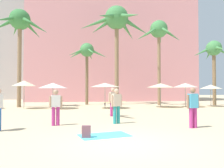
{
  "coord_description": "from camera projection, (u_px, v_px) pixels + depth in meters",
  "views": [
    {
      "loc": [
        -1.17,
        -6.61,
        1.63
      ],
      "look_at": [
        0.57,
        7.09,
        2.01
      ],
      "focal_mm": 35.1,
      "sensor_mm": 36.0,
      "label": 1
    }
  ],
  "objects": [
    {
      "name": "ground",
      "position": [
        123.0,
        143.0,
        6.66
      ],
      "size": [
        120.0,
        120.0,
        0.0
      ],
      "primitive_type": "plane",
      "color": "#C6B28C"
    },
    {
      "name": "person_near_left",
      "position": [
        56.0,
        106.0,
        10.05
      ],
      "size": [
        0.61,
        0.3,
        1.65
      ],
      "rotation": [
        0.0,
        0.0,
        1.8
      ],
      "color": "#B7337F",
      "rests_on": "ground"
    },
    {
      "name": "hotel_pink",
      "position": [
        111.0,
        47.0,
        36.12
      ],
      "size": [
        24.74,
        10.99,
        17.57
      ],
      "primitive_type": "cube",
      "color": "pink",
      "rests_on": "ground"
    },
    {
      "name": "palm_tree_right",
      "position": [
        159.0,
        34.0,
        23.64
      ],
      "size": [
        4.83,
        4.99,
        9.16
      ],
      "color": "#896B4C",
      "rests_on": "ground"
    },
    {
      "name": "person_mid_left",
      "position": [
        193.0,
        106.0,
        9.41
      ],
      "size": [
        0.61,
        0.28,
        1.74
      ],
      "rotation": [
        0.0,
        0.0,
        4.87
      ],
      "color": "#B7337F",
      "rests_on": "ground"
    },
    {
      "name": "cafe_umbrella_5",
      "position": [
        105.0,
        85.0,
        19.35
      ],
      "size": [
        2.65,
        2.65,
        2.26
      ],
      "color": "gray",
      "rests_on": "ground"
    },
    {
      "name": "palm_tree_far_right",
      "position": [
        214.0,
        52.0,
        23.52
      ],
      "size": [
        4.47,
        4.5,
        6.94
      ],
      "color": "brown",
      "rests_on": "ground"
    },
    {
      "name": "person_far_left",
      "position": [
        113.0,
        101.0,
        13.5
      ],
      "size": [
        1.42,
        2.52,
        1.77
      ],
      "rotation": [
        0.0,
        0.0,
        5.06
      ],
      "color": "#B7337F",
      "rests_on": "ground"
    },
    {
      "name": "cafe_umbrella_1",
      "position": [
        161.0,
        85.0,
        20.56
      ],
      "size": [
        2.6,
        2.6,
        2.27
      ],
      "color": "gray",
      "rests_on": "ground"
    },
    {
      "name": "person_mid_center",
      "position": [
        117.0,
        104.0,
        10.63
      ],
      "size": [
        0.59,
        0.35,
        1.7
      ],
      "rotation": [
        0.0,
        0.0,
        5.09
      ],
      "color": "teal",
      "rests_on": "ground"
    },
    {
      "name": "beach_towel",
      "position": [
        105.0,
        135.0,
        7.82
      ],
      "size": [
        1.98,
        1.46,
        0.01
      ],
      "primitive_type": "cube",
      "rotation": [
        0.0,
        0.0,
        0.26
      ],
      "color": "#4CC6D6",
      "rests_on": "ground"
    },
    {
      "name": "cafe_umbrella_2",
      "position": [
        185.0,
        85.0,
        20.96
      ],
      "size": [
        2.31,
        2.31,
        2.3
      ],
      "color": "gray",
      "rests_on": "ground"
    },
    {
      "name": "palm_tree_center",
      "position": [
        87.0,
        54.0,
        24.52
      ],
      "size": [
        4.43,
        4.53,
        6.9
      ],
      "color": "brown",
      "rests_on": "ground"
    },
    {
      "name": "palm_tree_far_left",
      "position": [
        116.0,
        22.0,
        25.04
      ],
      "size": [
        8.37,
        7.59,
        11.26
      ],
      "color": "#896B4C",
      "rests_on": "ground"
    },
    {
      "name": "cafe_umbrella_6",
      "position": [
        53.0,
        86.0,
        18.96
      ],
      "size": [
        2.51,
        2.51,
        2.25
      ],
      "color": "gray",
      "rests_on": "ground"
    },
    {
      "name": "hotel_tower_gray",
      "position": [
        33.0,
        11.0,
        42.11
      ],
      "size": [
        14.58,
        8.94,
        33.69
      ],
      "primitive_type": "cube",
      "color": "#A8A8A3",
      "rests_on": "ground"
    },
    {
      "name": "cafe_umbrella_4",
      "position": [
        211.0,
        87.0,
        21.58
      ],
      "size": [
        2.11,
        2.11,
        2.15
      ],
      "color": "gray",
      "rests_on": "ground"
    },
    {
      "name": "palm_tree_left",
      "position": [
        20.0,
        25.0,
        20.99
      ],
      "size": [
        5.52,
        5.18,
        9.39
      ],
      "color": "#896B4C",
      "rests_on": "ground"
    },
    {
      "name": "backpack",
      "position": [
        86.0,
        132.0,
        7.45
      ],
      "size": [
        0.31,
        0.25,
        0.42
      ],
      "rotation": [
        0.0,
        0.0,
        1.51
      ],
      "color": "#754955",
      "rests_on": "ground"
    },
    {
      "name": "cafe_umbrella_3",
      "position": [
        24.0,
        83.0,
        19.11
      ],
      "size": [
        2.05,
        2.05,
        2.46
      ],
      "color": "gray",
      "rests_on": "ground"
    }
  ]
}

